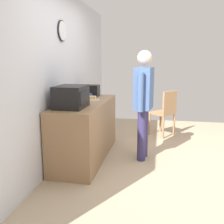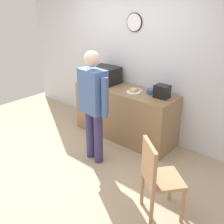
# 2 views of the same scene
# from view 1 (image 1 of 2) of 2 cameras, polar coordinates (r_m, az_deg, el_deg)

# --- Properties ---
(ground_plane) EXTENTS (6.00, 6.00, 0.00)m
(ground_plane) POSITION_cam_1_polar(r_m,az_deg,el_deg) (3.95, 11.39, -11.69)
(ground_plane) COLOR tan
(back_wall) EXTENTS (5.40, 0.13, 2.60)m
(back_wall) POSITION_cam_1_polar(r_m,az_deg,el_deg) (3.94, -11.97, 7.81)
(back_wall) COLOR silver
(back_wall) RESTS_ON ground_plane
(kitchen_counter) EXTENTS (1.84, 0.62, 0.90)m
(kitchen_counter) POSITION_cam_1_polar(r_m,az_deg,el_deg) (4.09, -5.75, -3.99)
(kitchen_counter) COLOR #93704C
(kitchen_counter) RESTS_ON ground_plane
(microwave) EXTENTS (0.50, 0.39, 0.30)m
(microwave) POSITION_cam_1_polar(r_m,az_deg,el_deg) (3.52, -9.07, 3.38)
(microwave) COLOR black
(microwave) RESTS_ON kitchen_counter
(sandwich_plate) EXTENTS (0.24, 0.24, 0.07)m
(sandwich_plate) POSITION_cam_1_polar(r_m,az_deg,el_deg) (4.18, -4.39, 2.97)
(sandwich_plate) COLOR white
(sandwich_plate) RESTS_ON kitchen_counter
(salad_bowl) EXTENTS (0.17, 0.17, 0.07)m
(salad_bowl) POSITION_cam_1_polar(r_m,az_deg,el_deg) (4.46, -5.47, 3.66)
(salad_bowl) COLOR #33519E
(salad_bowl) RESTS_ON kitchen_counter
(toaster) EXTENTS (0.22, 0.18, 0.20)m
(toaster) POSITION_cam_1_polar(r_m,az_deg,el_deg) (4.65, -4.06, 4.80)
(toaster) COLOR black
(toaster) RESTS_ON kitchen_counter
(fork_utensil) EXTENTS (0.15, 0.12, 0.01)m
(fork_utensil) POSITION_cam_1_polar(r_m,az_deg,el_deg) (4.25, -6.75, 2.83)
(fork_utensil) COLOR silver
(fork_utensil) RESTS_ON kitchen_counter
(spoon_utensil) EXTENTS (0.16, 0.10, 0.01)m
(spoon_utensil) POSITION_cam_1_polar(r_m,az_deg,el_deg) (4.68, -6.75, 3.62)
(spoon_utensil) COLOR silver
(spoon_utensil) RESTS_ON kitchen_counter
(person_standing) EXTENTS (0.59, 0.29, 1.68)m
(person_standing) POSITION_cam_1_polar(r_m,az_deg,el_deg) (3.94, 7.07, 3.25)
(person_standing) COLOR navy
(person_standing) RESTS_ON ground_plane
(wooden_chair) EXTENTS (0.56, 0.56, 0.94)m
(wooden_chair) POSITION_cam_1_polar(r_m,az_deg,el_deg) (5.31, 11.77, 0.21)
(wooden_chair) COLOR #A87F56
(wooden_chair) RESTS_ON ground_plane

